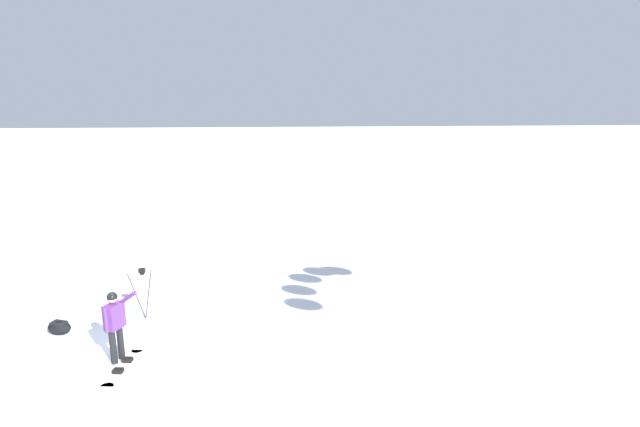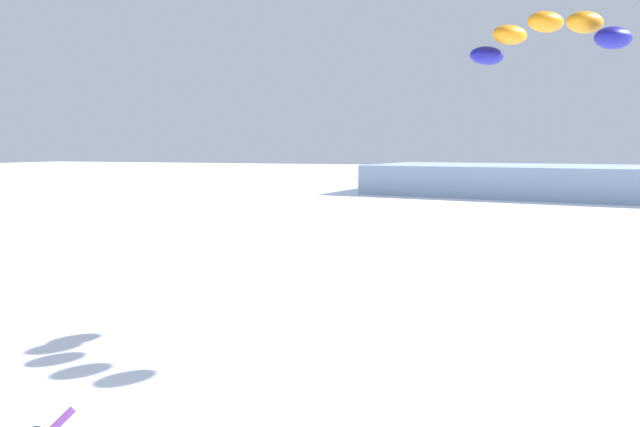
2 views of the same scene
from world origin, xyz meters
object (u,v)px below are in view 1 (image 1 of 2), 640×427
Objects in this scene: snowboarder at (115,320)px; gear_bag_large at (59,327)px; camera_tripod at (143,283)px; snowboard at (123,367)px.

snowboarder reaches higher than gear_bag_large.
gear_bag_large is 0.51× the size of camera_tripod.
snowboard is 2.40× the size of gear_bag_large.
snowboard is at bearing -151.72° from snowboarder.
snowboarder is 2.28× the size of gear_bag_large.
snowboard is (-0.32, -0.17, -0.94)m from snowboarder.
camera_tripod is (2.16, -0.14, 0.02)m from snowboarder.
camera_tripod is (0.61, -1.91, 0.82)m from gear_bag_large.
snowboarder is 0.95× the size of snowboard.
snowboard is at bearing -133.99° from gear_bag_large.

